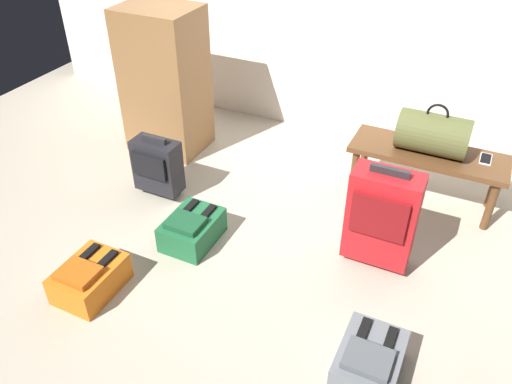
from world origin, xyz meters
name	(u,v)px	position (x,y,z in m)	size (l,w,h in m)	color
ground_plane	(280,251)	(0.00, 0.00, 0.00)	(6.60, 6.60, 0.00)	#B2A893
bench	(427,159)	(0.66, 0.90, 0.33)	(1.00, 0.36, 0.39)	brown
duffel_bag_olive	(433,134)	(0.65, 0.90, 0.52)	(0.44, 0.26, 0.34)	#51562D
cell_phone	(486,159)	(1.00, 0.95, 0.39)	(0.07, 0.14, 0.01)	silver
suitcase_upright_red	(382,217)	(0.54, 0.16, 0.34)	(0.38, 0.22, 0.66)	red
suitcase_small_charcoal	(157,165)	(-0.99, 0.18, 0.24)	(0.32, 0.18, 0.46)	black
backpack_green	(192,229)	(-0.53, -0.15, 0.09)	(0.28, 0.38, 0.21)	#1E6038
backpack_grey	(369,362)	(0.71, -0.61, 0.09)	(0.28, 0.38, 0.21)	slate
backpack_orange	(90,278)	(-0.81, -0.75, 0.09)	(0.28, 0.38, 0.21)	orange
side_cabinet	(165,81)	(-1.30, 0.79, 0.55)	(0.56, 0.44, 1.10)	olive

